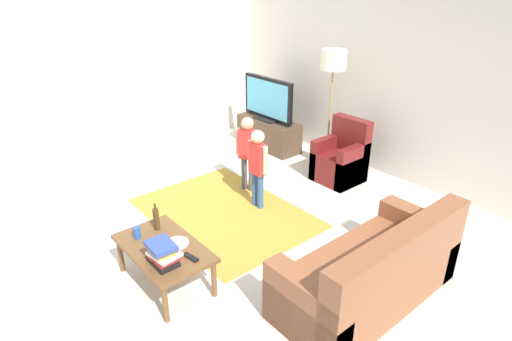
{
  "coord_description": "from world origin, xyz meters",
  "views": [
    {
      "loc": [
        3.41,
        -2.26,
        2.71
      ],
      "look_at": [
        0.0,
        0.6,
        0.65
      ],
      "focal_mm": 29.63,
      "sensor_mm": 36.0,
      "label": 1
    }
  ],
  "objects_px": {
    "tv": "(268,99)",
    "plate": "(177,243)",
    "bottle": "(156,219)",
    "armchair": "(342,160)",
    "tv_stand": "(268,134)",
    "child_near_tv": "(248,147)",
    "tv_remote": "(191,257)",
    "book_stack": "(163,253)",
    "soda_can": "(137,233)",
    "couch": "(375,275)",
    "child_center": "(258,162)",
    "coffee_table": "(164,251)",
    "floor_lamp": "(333,66)"
  },
  "relations": [
    {
      "from": "tv",
      "to": "plate",
      "type": "distance_m",
      "value": 3.67
    },
    {
      "from": "bottle",
      "to": "armchair",
      "type": "bearing_deg",
      "value": 92.15
    },
    {
      "from": "tv_stand",
      "to": "child_near_tv",
      "type": "relative_size",
      "value": 1.15
    },
    {
      "from": "tv_remote",
      "to": "tv",
      "type": "bearing_deg",
      "value": 118.06
    },
    {
      "from": "tv",
      "to": "child_near_tv",
      "type": "distance_m",
      "value": 1.64
    },
    {
      "from": "book_stack",
      "to": "tv_remote",
      "type": "distance_m",
      "value": 0.26
    },
    {
      "from": "armchair",
      "to": "book_stack",
      "type": "height_order",
      "value": "armchair"
    },
    {
      "from": "armchair",
      "to": "bottle",
      "type": "distance_m",
      "value": 2.99
    },
    {
      "from": "tv_stand",
      "to": "armchair",
      "type": "relative_size",
      "value": 1.33
    },
    {
      "from": "tv_stand",
      "to": "tv",
      "type": "height_order",
      "value": "tv"
    },
    {
      "from": "tv",
      "to": "tv_remote",
      "type": "xyz_separation_m",
      "value": [
        2.37,
        -3.0,
        -0.42
      ]
    },
    {
      "from": "tv_stand",
      "to": "soda_can",
      "type": "height_order",
      "value": "soda_can"
    },
    {
      "from": "book_stack",
      "to": "soda_can",
      "type": "relative_size",
      "value": 2.55
    },
    {
      "from": "armchair",
      "to": "bottle",
      "type": "relative_size",
      "value": 3.13
    },
    {
      "from": "couch",
      "to": "soda_can",
      "type": "height_order",
      "value": "couch"
    },
    {
      "from": "soda_can",
      "to": "book_stack",
      "type": "bearing_deg",
      "value": 0.45
    },
    {
      "from": "tv",
      "to": "child_center",
      "type": "distance_m",
      "value": 2.09
    },
    {
      "from": "tv_stand",
      "to": "coffee_table",
      "type": "distance_m",
      "value": 3.74
    },
    {
      "from": "couch",
      "to": "book_stack",
      "type": "distance_m",
      "value": 1.88
    },
    {
      "from": "child_center",
      "to": "coffee_table",
      "type": "bearing_deg",
      "value": -70.57
    },
    {
      "from": "bottle",
      "to": "soda_can",
      "type": "bearing_deg",
      "value": -84.81
    },
    {
      "from": "child_center",
      "to": "coffee_table",
      "type": "xyz_separation_m",
      "value": [
        0.58,
        -1.64,
        -0.25
      ]
    },
    {
      "from": "bottle",
      "to": "plate",
      "type": "xyz_separation_m",
      "value": [
        0.35,
        0.02,
        -0.11
      ]
    },
    {
      "from": "child_center",
      "to": "couch",
      "type": "bearing_deg",
      "value": -9.34
    },
    {
      "from": "tv_stand",
      "to": "floor_lamp",
      "type": "xyz_separation_m",
      "value": [
        1.19,
        0.15,
        1.3
      ]
    },
    {
      "from": "couch",
      "to": "child_near_tv",
      "type": "height_order",
      "value": "child_near_tv"
    },
    {
      "from": "child_near_tv",
      "to": "soda_can",
      "type": "distance_m",
      "value": 2.1
    },
    {
      "from": "couch",
      "to": "child_center",
      "type": "height_order",
      "value": "child_center"
    },
    {
      "from": "tv",
      "to": "plate",
      "type": "bearing_deg",
      "value": -54.85
    },
    {
      "from": "tv",
      "to": "book_stack",
      "type": "bearing_deg",
      "value": -54.75
    },
    {
      "from": "coffee_table",
      "to": "book_stack",
      "type": "bearing_deg",
      "value": -27.35
    },
    {
      "from": "child_center",
      "to": "floor_lamp",
      "type": "bearing_deg",
      "value": 99.73
    },
    {
      "from": "couch",
      "to": "coffee_table",
      "type": "bearing_deg",
      "value": -137.57
    },
    {
      "from": "child_near_tv",
      "to": "child_center",
      "type": "relative_size",
      "value": 1.01
    },
    {
      "from": "couch",
      "to": "soda_can",
      "type": "xyz_separation_m",
      "value": [
        -1.71,
        -1.43,
        0.19
      ]
    },
    {
      "from": "tv_stand",
      "to": "couch",
      "type": "relative_size",
      "value": 0.67
    },
    {
      "from": "tv",
      "to": "child_near_tv",
      "type": "height_order",
      "value": "tv"
    },
    {
      "from": "armchair",
      "to": "soda_can",
      "type": "relative_size",
      "value": 7.5
    },
    {
      "from": "coffee_table",
      "to": "book_stack",
      "type": "height_order",
      "value": "book_stack"
    },
    {
      "from": "armchair",
      "to": "coffee_table",
      "type": "distance_m",
      "value": 3.11
    },
    {
      "from": "tv_stand",
      "to": "tv",
      "type": "xyz_separation_m",
      "value": [
        -0.0,
        -0.02,
        0.6
      ]
    },
    {
      "from": "coffee_table",
      "to": "bottle",
      "type": "bearing_deg",
      "value": 161.57
    },
    {
      "from": "tv",
      "to": "coffee_table",
      "type": "relative_size",
      "value": 1.1
    },
    {
      "from": "bottle",
      "to": "book_stack",
      "type": "bearing_deg",
      "value": -22.39
    },
    {
      "from": "floor_lamp",
      "to": "child_center",
      "type": "bearing_deg",
      "value": -80.27
    },
    {
      "from": "plate",
      "to": "armchair",
      "type": "bearing_deg",
      "value": 98.86
    },
    {
      "from": "tv_stand",
      "to": "armchair",
      "type": "xyz_separation_m",
      "value": [
        1.64,
        -0.04,
        0.05
      ]
    },
    {
      "from": "book_stack",
      "to": "tv",
      "type": "bearing_deg",
      "value": 125.25
    },
    {
      "from": "floor_lamp",
      "to": "child_center",
      "type": "distance_m",
      "value": 1.9
    },
    {
      "from": "tv",
      "to": "child_center",
      "type": "xyz_separation_m",
      "value": [
        1.47,
        -1.46,
        -0.23
      ]
    }
  ]
}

